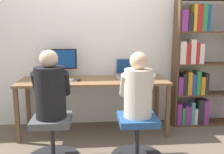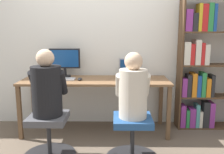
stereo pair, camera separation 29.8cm
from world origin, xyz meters
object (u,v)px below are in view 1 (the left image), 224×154
at_px(laptop, 128,73).
at_px(person_at_laptop, 138,89).
at_px(office_chair_right, 137,139).
at_px(keyboard, 58,80).
at_px(person_at_monitor, 50,89).
at_px(office_chair_left, 53,140).
at_px(desktop_monitor, 61,62).
at_px(bookshelf, 197,68).

distance_m(laptop, person_at_laptop, 0.96).
relative_size(laptop, office_chair_right, 0.60).
height_order(keyboard, office_chair_right, keyboard).
distance_m(keyboard, person_at_monitor, 0.71).
xyz_separation_m(office_chair_left, office_chair_right, (0.91, -0.05, 0.00)).
relative_size(keyboard, person_at_monitor, 0.56).
relative_size(desktop_monitor, office_chair_right, 0.76).
height_order(laptop, person_at_monitor, person_at_monitor).
xyz_separation_m(person_at_laptop, bookshelf, (1.04, 0.95, 0.06)).
bearing_deg(office_chair_right, office_chair_left, 176.99).
bearing_deg(person_at_monitor, office_chair_right, -3.35).
height_order(desktop_monitor, laptop, desktop_monitor).
bearing_deg(keyboard, bookshelf, 5.67).
xyz_separation_m(laptop, office_chair_right, (-0.03, -0.97, -0.56)).
distance_m(office_chair_right, bookshelf, 1.54).
distance_m(desktop_monitor, office_chair_right, 1.54).
bearing_deg(office_chair_right, bookshelf, 42.63).
bearing_deg(bookshelf, office_chair_right, -137.37).
bearing_deg(office_chair_left, desktop_monitor, 89.57).
distance_m(office_chair_left, person_at_laptop, 1.07).
bearing_deg(laptop, office_chair_right, -92.06).
bearing_deg(keyboard, office_chair_left, -88.88).
xyz_separation_m(keyboard, office_chair_left, (0.01, -0.71, -0.52)).
height_order(office_chair_right, person_at_monitor, person_at_monitor).
xyz_separation_m(keyboard, bookshelf, (1.96, 0.19, 0.11)).
relative_size(laptop, person_at_laptop, 0.50).
xyz_separation_m(office_chair_left, bookshelf, (1.95, 0.91, 0.62)).
relative_size(laptop, bookshelf, 0.19).
xyz_separation_m(laptop, person_at_monitor, (-0.95, -0.91, 0.01)).
xyz_separation_m(keyboard, person_at_laptop, (0.93, -0.75, 0.04)).
relative_size(office_chair_left, person_at_laptop, 0.84).
relative_size(desktop_monitor, bookshelf, 0.24).
bearing_deg(office_chair_right, person_at_laptop, 90.00).
distance_m(keyboard, bookshelf, 1.98).
height_order(keyboard, office_chair_left, keyboard).
bearing_deg(keyboard, person_at_monitor, -88.87).
height_order(office_chair_left, office_chair_right, same).
bearing_deg(laptop, keyboard, -167.77).
bearing_deg(laptop, person_at_monitor, -136.04).
height_order(office_chair_right, person_at_laptop, person_at_laptop).
height_order(office_chair_left, bookshelf, bookshelf).
bearing_deg(bookshelf, person_at_laptop, -137.52).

